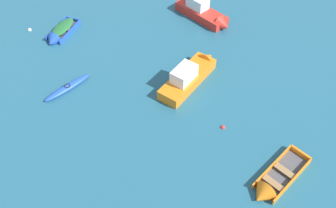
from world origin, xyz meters
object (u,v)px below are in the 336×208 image
motor_launch_orange_outer_left (191,74)px  motor_launch_red_center (205,13)px  rowboat_orange_foreground_center (270,187)px  kayak_blue_distant_center (68,87)px  mooring_buoy_between_boats_right (223,128)px  rowboat_blue_cluster_outer (59,33)px  mooring_buoy_between_boats_left (30,30)px

motor_launch_orange_outer_left → motor_launch_red_center: bearing=75.5°
rowboat_orange_foreground_center → motor_launch_orange_outer_left: (-3.42, 8.81, 0.37)m
kayak_blue_distant_center → motor_launch_orange_outer_left: (8.49, 0.40, 0.39)m
mooring_buoy_between_boats_right → rowboat_blue_cluster_outer: bearing=138.8°
motor_launch_orange_outer_left → rowboat_blue_cluster_outer: bearing=150.4°
motor_launch_red_center → rowboat_blue_cluster_outer: size_ratio=1.32×
kayak_blue_distant_center → mooring_buoy_between_boats_right: kayak_blue_distant_center is taller
kayak_blue_distant_center → motor_launch_red_center: (10.39, 7.75, 0.37)m
motor_launch_orange_outer_left → mooring_buoy_between_boats_right: 4.72m
mooring_buoy_between_boats_right → mooring_buoy_between_boats_left: bearing=141.8°
kayak_blue_distant_center → mooring_buoy_between_boats_left: 8.07m
motor_launch_red_center → motor_launch_orange_outer_left: size_ratio=0.94×
rowboat_orange_foreground_center → kayak_blue_distant_center: (-11.91, 8.41, -0.02)m
mooring_buoy_between_boats_right → mooring_buoy_between_boats_left: size_ratio=0.96×
motor_launch_red_center → motor_launch_orange_outer_left: 7.59m
motor_launch_red_center → motor_launch_orange_outer_left: (-1.90, -7.35, 0.02)m
mooring_buoy_between_boats_right → motor_launch_orange_outer_left: bearing=109.8°
rowboat_orange_foreground_center → motor_launch_red_center: size_ratio=0.83×
rowboat_orange_foreground_center → mooring_buoy_between_boats_right: (-1.82, 4.40, -0.19)m
mooring_buoy_between_boats_right → mooring_buoy_between_boats_left: 17.86m
motor_launch_orange_outer_left → rowboat_orange_foreground_center: bearing=-68.8°
motor_launch_red_center → mooring_buoy_between_boats_left: bearing=-177.1°
kayak_blue_distant_center → rowboat_blue_cluster_outer: rowboat_blue_cluster_outer is taller
rowboat_blue_cluster_outer → mooring_buoy_between_boats_left: size_ratio=12.22×
motor_launch_orange_outer_left → mooring_buoy_between_boats_left: size_ratio=17.20×
rowboat_blue_cluster_outer → mooring_buoy_between_boats_right: rowboat_blue_cluster_outer is taller
kayak_blue_distant_center → mooring_buoy_between_boats_left: size_ratio=10.07×
motor_launch_red_center → mooring_buoy_between_boats_left: motor_launch_red_center is taller
rowboat_orange_foreground_center → motor_launch_orange_outer_left: size_ratio=0.78×
motor_launch_red_center → mooring_buoy_between_boats_right: size_ratio=16.71×
kayak_blue_distant_center → rowboat_blue_cluster_outer: size_ratio=0.82×
rowboat_blue_cluster_outer → mooring_buoy_between_boats_left: (-2.56, 1.02, -0.29)m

